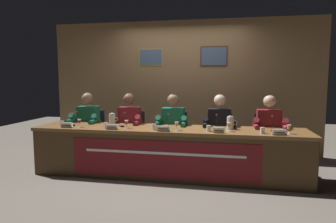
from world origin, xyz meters
The scene contains 35 objects.
ground_plane centered at (0.00, 0.00, 0.00)m, with size 12.00×12.00×0.00m, color #70665B.
wall_back_panelled centered at (0.00, 1.48, 1.30)m, with size 5.30×0.14×2.60m.
conference_table centered at (0.00, -0.12, 0.51)m, with size 4.10×0.78×0.73m.
chair_far_left centered at (-1.52, 0.57, 0.44)m, with size 0.44×0.45×0.90m.
panelist_far_left centered at (-1.52, 0.37, 0.72)m, with size 0.51×0.48×1.23m.
nameplate_far_left centered at (-1.52, -0.27, 0.77)m, with size 0.19×0.06×0.08m.
juice_glass_far_left centered at (-1.35, -0.19, 0.82)m, with size 0.06×0.06×0.12m.
water_cup_far_left centered at (-1.67, -0.16, 0.77)m, with size 0.06×0.06×0.08m.
microphone_far_left centered at (-1.51, -0.05, 0.81)m, with size 0.06×0.17×0.22m.
chair_left centered at (-0.76, 0.57, 0.44)m, with size 0.44×0.45×0.90m.
panelist_left centered at (-0.76, 0.37, 0.72)m, with size 0.51×0.48×1.23m.
nameplate_left centered at (-0.78, -0.30, 0.77)m, with size 0.19×0.06×0.08m.
juice_glass_left centered at (-0.60, -0.17, 0.82)m, with size 0.06×0.06×0.12m.
water_cup_left centered at (-0.91, -0.21, 0.77)m, with size 0.06×0.06×0.08m.
microphone_left centered at (-0.71, 0.00, 0.81)m, with size 0.06×0.17×0.22m.
chair_center centered at (0.00, 0.57, 0.44)m, with size 0.44×0.45×0.90m.
panelist_center centered at (0.00, 0.37, 0.72)m, with size 0.51×0.48×1.23m.
nameplate_center centered at (-0.01, -0.30, 0.77)m, with size 0.20×0.06×0.08m.
juice_glass_center centered at (0.16, -0.19, 0.82)m, with size 0.06×0.06×0.12m.
water_cup_center centered at (-0.17, -0.20, 0.77)m, with size 0.06×0.06×0.08m.
microphone_center centered at (0.00, -0.04, 0.81)m, with size 0.06×0.17×0.22m.
chair_right centered at (0.76, 0.57, 0.44)m, with size 0.44×0.45×0.90m.
panelist_right centered at (0.76, 0.37, 0.72)m, with size 0.51×0.48×1.23m.
nameplate_right centered at (0.76, -0.28, 0.77)m, with size 0.16×0.06×0.08m.
juice_glass_right centered at (0.90, -0.13, 0.82)m, with size 0.06×0.06×0.12m.
water_cup_right centered at (0.62, -0.17, 0.77)m, with size 0.06×0.06×0.08m.
microphone_right centered at (0.72, 0.01, 0.81)m, with size 0.06×0.17×0.22m.
chair_far_right centered at (1.52, 0.57, 0.44)m, with size 0.44×0.45×0.90m.
panelist_far_right centered at (1.52, 0.37, 0.72)m, with size 0.51×0.48×1.23m.
nameplate_far_right centered at (1.55, -0.30, 0.77)m, with size 0.18×0.06×0.08m.
juice_glass_far_right centered at (1.69, -0.17, 0.82)m, with size 0.06×0.06×0.12m.
water_cup_far_right centered at (1.35, -0.21, 0.77)m, with size 0.06×0.06×0.08m.
microphone_far_right centered at (1.52, 0.01, 0.81)m, with size 0.06×0.17×0.22m.
water_pitcher_left_side centered at (-0.92, 0.07, 0.83)m, with size 0.15×0.10×0.21m.
water_pitcher_right_side centered at (0.92, 0.06, 0.83)m, with size 0.15×0.10×0.21m.
Camera 1 is at (0.83, -4.30, 1.47)m, focal length 31.30 mm.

